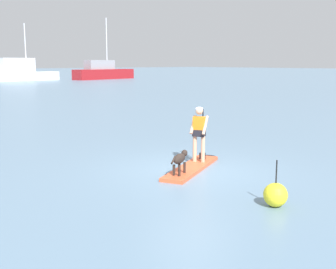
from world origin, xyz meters
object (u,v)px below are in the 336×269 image
Objects in this scene: person_paddler at (199,130)px; moored_boat_far_port at (103,72)px; moored_boat_port at (21,72)px; paddleboard at (194,166)px; dog at (180,159)px; marker_buoy at (275,195)px.

moored_boat_far_port is (35.31, 57.91, 0.28)m from person_paddler.
moored_boat_port is at bearing 165.89° from moored_boat_far_port.
person_paddler reaches higher than paddleboard.
person_paddler is at bearing -121.37° from moored_boat_far_port.
person_paddler is 1.61× the size of dog.
dog is 3.09m from marker_buoy.
moored_boat_port is 69.06m from marker_buoy.
paddleboard is 3.74m from marker_buoy.
paddleboard is 0.27× the size of moored_boat_port.
moored_boat_port reaches higher than paddleboard.
person_paddler is 1.62× the size of marker_buoy.
moored_boat_far_port is (35.70, 58.09, 1.28)m from paddleboard.
moored_boat_port is at bearing 70.64° from marker_buoy.
person_paddler is (0.39, 0.18, 1.00)m from paddleboard.
dog is at bearing -155.25° from paddleboard.
paddleboard is at bearing 24.75° from dog.
moored_boat_far_port is at bearing 58.63° from person_paddler.
marker_buoy reaches higher than paddleboard.
dog reaches higher than paddleboard.
moored_boat_far_port reaches higher than marker_buoy.
marker_buoy is at bearing -92.49° from dog.
moored_boat_far_port reaches higher than dog.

